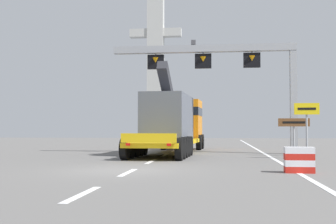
% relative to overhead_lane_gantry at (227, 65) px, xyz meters
% --- Properties ---
extents(ground, '(112.00, 112.00, 0.00)m').
position_rel_overhead_lane_gantry_xyz_m(ground, '(-3.97, -11.26, -5.48)').
color(ground, slate).
extents(lane_markings, '(0.20, 43.40, 0.01)m').
position_rel_overhead_lane_gantry_xyz_m(lane_markings, '(-3.67, 3.14, -5.47)').
color(lane_markings, silver).
rests_on(lane_markings, ground).
extents(edge_line_right, '(0.20, 63.00, 0.01)m').
position_rel_overhead_lane_gantry_xyz_m(edge_line_right, '(2.23, 0.74, -5.47)').
color(edge_line_right, silver).
rests_on(edge_line_right, ground).
extents(overhead_lane_gantry, '(11.61, 0.90, 7.08)m').
position_rel_overhead_lane_gantry_xyz_m(overhead_lane_gantry, '(0.00, 0.00, 0.00)').
color(overhead_lane_gantry, '#9EA0A5').
rests_on(overhead_lane_gantry, ground).
extents(heavy_haul_truck_yellow, '(3.60, 14.16, 5.30)m').
position_rel_overhead_lane_gantry_xyz_m(heavy_haul_truck_yellow, '(-3.42, 1.18, -3.49)').
color(heavy_haul_truck_yellow, yellow).
rests_on(heavy_haul_truck_yellow, ground).
extents(exit_sign_yellow, '(1.25, 0.15, 2.84)m').
position_rel_overhead_lane_gantry_xyz_m(exit_sign_yellow, '(3.93, -4.27, -3.36)').
color(exit_sign_yellow, '#9EA0A5').
rests_on(exit_sign_yellow, ground).
extents(tourist_info_sign_brown, '(1.74, 0.15, 2.13)m').
position_rel_overhead_lane_gantry_xyz_m(tourist_info_sign_brown, '(3.69, -1.77, -3.83)').
color(tourist_info_sign_brown, '#9EA0A5').
rests_on(tourist_info_sign_brown, ground).
extents(crash_barrier_striped, '(1.00, 0.51, 0.90)m').
position_rel_overhead_lane_gantry_xyz_m(crash_barrier_striped, '(2.27, -11.49, -5.03)').
color(crash_barrier_striped, red).
rests_on(crash_barrier_striped, ground).
extents(bridge_pylon_distant, '(9.00, 2.00, 29.36)m').
position_rel_overhead_lane_gantry_xyz_m(bridge_pylon_distant, '(-11.58, 47.69, 9.59)').
color(bridge_pylon_distant, '#B7B7B2').
rests_on(bridge_pylon_distant, ground).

